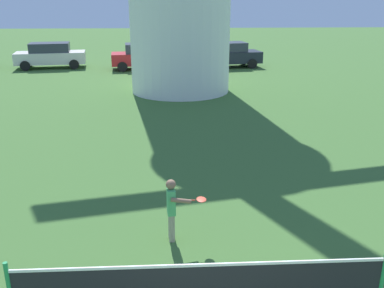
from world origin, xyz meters
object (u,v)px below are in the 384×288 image
object	(u,v)px
tennis_net	(200,283)
parked_car_cream	(50,55)
player_far	(173,206)
parked_car_black	(226,54)
parked_car_red	(144,56)

from	to	relation	value
tennis_net	parked_car_cream	world-z (taller)	parked_car_cream
player_far	parked_car_black	bearing A→B (deg)	79.98
parked_car_black	tennis_net	bearing A→B (deg)	-98.19
player_far	parked_car_red	world-z (taller)	parked_car_red
tennis_net	parked_car_red	world-z (taller)	parked_car_red
parked_car_cream	parked_car_black	size ratio (longest dim) A/B	0.96
tennis_net	player_far	distance (m)	2.25
tennis_net	parked_car_cream	xyz separation A→B (m)	(-7.78, 22.80, 0.13)
parked_car_black	parked_car_cream	bearing A→B (deg)	178.26
player_far	parked_car_black	xyz separation A→B (m)	(3.58, 20.24, 0.12)
parked_car_black	parked_car_red	bearing A→B (deg)	-175.44
parked_car_red	parked_car_cream	bearing A→B (deg)	172.76
tennis_net	parked_car_red	bearing A→B (deg)	94.95
tennis_net	player_far	world-z (taller)	player_far
parked_car_cream	parked_car_red	bearing A→B (deg)	-7.24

